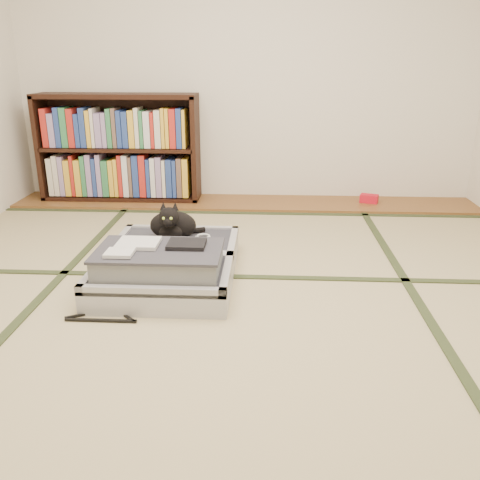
{
  "coord_description": "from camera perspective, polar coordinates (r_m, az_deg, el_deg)",
  "views": [
    {
      "loc": [
        0.2,
        -2.32,
        1.2
      ],
      "look_at": [
        0.05,
        0.35,
        0.25
      ],
      "focal_mm": 38.0,
      "sensor_mm": 36.0,
      "label": 1
    }
  ],
  "objects": [
    {
      "name": "floor",
      "position": [
        2.62,
        -1.52,
        -7.73
      ],
      "size": [
        4.5,
        4.5,
        0.0
      ],
      "primitive_type": "plane",
      "color": "tan",
      "rests_on": "ground"
    },
    {
      "name": "wood_strip",
      "position": [
        4.48,
        0.51,
        4.22
      ],
      "size": [
        4.0,
        0.5,
        0.02
      ],
      "primitive_type": "cube",
      "color": "brown",
      "rests_on": "ground"
    },
    {
      "name": "red_item",
      "position": [
        4.58,
        14.29,
        4.53
      ],
      "size": [
        0.17,
        0.14,
        0.07
      ],
      "primitive_type": "cube",
      "rotation": [
        0.0,
        0.0,
        -0.35
      ],
      "color": "red",
      "rests_on": "wood_strip"
    },
    {
      "name": "tatami_borders",
      "position": [
        3.06,
        -0.79,
        -3.41
      ],
      "size": [
        4.0,
        4.5,
        0.01
      ],
      "color": "#2D381E",
      "rests_on": "ground"
    },
    {
      "name": "bookcase",
      "position": [
        4.63,
        -13.38,
        9.8
      ],
      "size": [
        1.39,
        0.32,
        0.92
      ],
      "color": "black",
      "rests_on": "wood_strip"
    },
    {
      "name": "suitcase",
      "position": [
        2.92,
        -8.13,
        -2.68
      ],
      "size": [
        0.74,
        0.99,
        0.29
      ],
      "color": "#9D9EA1",
      "rests_on": "floor"
    },
    {
      "name": "cat",
      "position": [
        3.15,
        -7.59,
        1.69
      ],
      "size": [
        0.33,
        0.33,
        0.27
      ],
      "color": "black",
      "rests_on": "suitcase"
    },
    {
      "name": "cable_coil",
      "position": [
        3.18,
        -4.2,
        0.31
      ],
      "size": [
        0.1,
        0.1,
        0.02
      ],
      "color": "white",
      "rests_on": "suitcase"
    },
    {
      "name": "hanger",
      "position": [
        2.61,
        -15.17,
        -8.4
      ],
      "size": [
        0.37,
        0.17,
        0.01
      ],
      "color": "black",
      "rests_on": "floor"
    }
  ]
}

